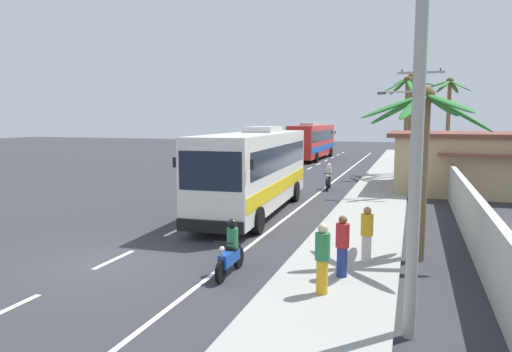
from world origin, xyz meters
TOP-DOWN VIEW (x-y plane):
  - ground_plane at (0.00, 0.00)m, footprint 160.00×160.00m
  - sidewalk_kerb at (6.80, 10.00)m, footprint 3.20×90.00m
  - lane_markings at (2.17, 14.85)m, footprint 3.60×71.19m
  - boundary_wall at (10.60, 14.00)m, footprint 0.24×60.00m
  - coach_bus_foreground at (1.73, 8.78)m, footprint 3.35×11.50m
  - coach_bus_far_lane at (-1.73, 38.04)m, footprint 2.99×12.34m
  - motorcycle_beside_bus at (3.74, 16.97)m, footprint 0.56×1.96m
  - motorcycle_trailing at (3.92, 0.23)m, footprint 0.56×1.96m
  - pedestrian_near_kerb at (6.94, 0.63)m, footprint 0.36×0.36m
  - pedestrian_midwalk at (7.43, 2.18)m, footprint 0.36×0.36m
  - pedestrian_far_walk at (6.67, -0.75)m, footprint 0.36×0.36m
  - utility_pole_nearest at (8.58, -2.17)m, footprint 3.65×0.24m
  - utility_pole_mid at (8.77, 15.46)m, footprint 3.44×0.24m
  - palm_nearest at (8.90, 3.31)m, footprint 3.79×4.17m
  - palm_second at (8.27, 26.94)m, footprint 2.80×2.84m
  - palm_third at (11.02, 26.77)m, footprint 3.24×3.01m
  - palm_fourth at (8.06, 24.21)m, footprint 3.86×3.82m

SIDE VIEW (x-z plane):
  - ground_plane at x=0.00m, z-range 0.00..0.00m
  - lane_markings at x=2.17m, z-range 0.00..0.01m
  - sidewalk_kerb at x=6.80m, z-range 0.00..0.14m
  - motorcycle_trailing at x=3.92m, z-range -0.14..1.41m
  - motorcycle_beside_bus at x=3.74m, z-range -0.15..1.45m
  - boundary_wall at x=10.60m, z-range 0.00..1.91m
  - pedestrian_midwalk at x=7.43m, z-range 0.18..1.81m
  - pedestrian_near_kerb at x=6.94m, z-range 0.18..1.83m
  - pedestrian_far_walk at x=6.67m, z-range 0.18..1.90m
  - coach_bus_far_lane at x=-1.73m, z-range 0.08..4.00m
  - coach_bus_foreground at x=1.73m, z-range 0.08..4.03m
  - palm_nearest at x=8.90m, z-range 1.21..6.49m
  - utility_pole_mid at x=8.77m, z-range 0.27..8.53m
  - utility_pole_nearest at x=8.58m, z-range 0.33..9.52m
  - palm_fourth at x=8.06m, z-range 1.56..8.94m
  - palm_third at x=11.02m, z-range 1.54..8.95m
  - palm_second at x=8.27m, z-range 1.65..9.47m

